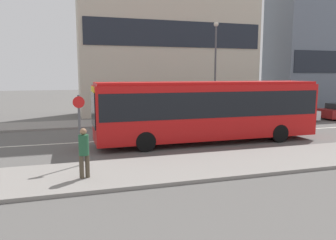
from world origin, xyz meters
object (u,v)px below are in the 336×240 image
Objects in this scene: city_bus at (208,108)px; parked_car_0 at (289,113)px; pedestrian_near_stop at (84,150)px; bus_stop_sign at (79,125)px; street_lamp at (215,61)px.

city_bus is 2.83× the size of parked_car_0.
pedestrian_near_stop is (-15.75, -9.93, 0.45)m from parked_car_0.
bus_stop_sign is at bearing -99.84° from pedestrian_near_stop.
street_lamp reaches higher than pedestrian_near_stop.
city_bus is 8.41m from street_lamp.
bus_stop_sign is (-15.81, -8.28, 1.07)m from parked_car_0.
city_bus is at bearing 24.73° from bus_stop_sign.
street_lamp is (10.40, 10.14, 2.86)m from bus_stop_sign.
street_lamp is (3.69, 7.05, 2.72)m from city_bus.
city_bus is 8.20m from pedestrian_near_stop.
parked_car_0 is 18.62m from pedestrian_near_stop.
bus_stop_sign reaches higher than pedestrian_near_stop.
pedestrian_near_stop reaches higher than parked_car_0.
street_lamp is at bearing -143.28° from pedestrian_near_stop.
pedestrian_near_stop is at bearing -87.82° from bus_stop_sign.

